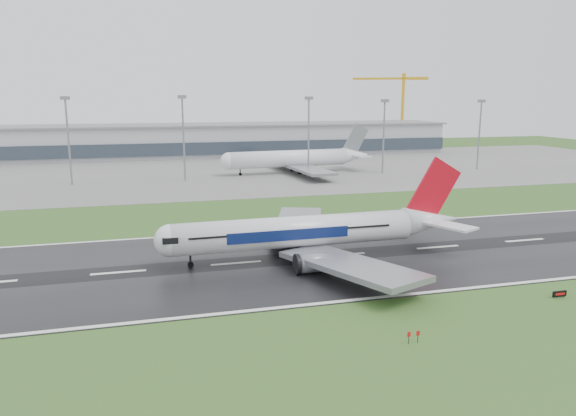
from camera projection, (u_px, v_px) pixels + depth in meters
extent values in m
plane|color=#2C511E|center=(342.00, 255.00, 99.29)|extent=(520.00, 520.00, 0.00)
cube|color=black|center=(342.00, 255.00, 99.28)|extent=(400.00, 45.00, 0.10)
cube|color=slate|center=(234.00, 170.00, 217.54)|extent=(400.00, 130.00, 0.08)
cube|color=#9A9DA5|center=(215.00, 140.00, 272.79)|extent=(240.00, 36.00, 15.00)
cylinder|color=gray|center=(69.00, 143.00, 176.11)|extent=(0.64, 0.64, 28.19)
cylinder|color=gray|center=(184.00, 140.00, 185.54)|extent=(0.64, 0.64, 28.57)
cylinder|color=gray|center=(309.00, 138.00, 197.10)|extent=(0.64, 0.64, 28.15)
cylinder|color=gray|center=(384.00, 138.00, 204.84)|extent=(0.64, 0.64, 27.15)
cylinder|color=gray|center=(479.00, 136.00, 215.48)|extent=(0.64, 0.64, 27.00)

